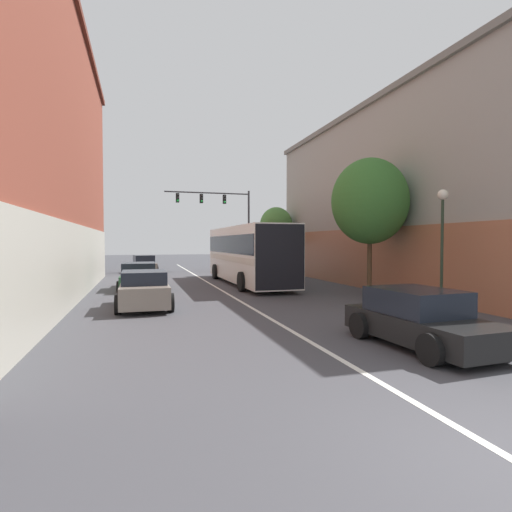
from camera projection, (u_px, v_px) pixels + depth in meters
name	position (u px, v px, depth m)	size (l,w,h in m)	color
lane_center_line	(218.00, 288.00, 21.46)	(0.14, 47.92, 0.01)	silver
building_right_storefront	(430.00, 198.00, 23.12)	(9.80, 22.40, 9.87)	#9E998E
bus	(247.00, 252.00, 23.61)	(2.81, 11.49, 3.36)	silver
hatchback_foreground	(421.00, 319.00, 9.39)	(2.19, 4.04, 1.35)	black
parked_car_left_near	(139.00, 277.00, 21.04)	(2.12, 4.41, 1.40)	#285633
parked_car_left_mid	(144.00, 264.00, 32.57)	(2.27, 4.03, 1.43)	slate
parked_car_left_far	(144.00, 290.00, 14.90)	(1.99, 3.84, 1.40)	slate
traffic_signal_gantry	(223.00, 211.00, 35.55)	(7.59, 0.36, 7.14)	#333338
street_lamp	(442.00, 232.00, 14.17)	(0.37, 0.37, 4.34)	#233323
street_tree_near	(370.00, 201.00, 17.80)	(3.48, 3.13, 6.22)	#4C3823
street_tree_far	(276.00, 226.00, 30.75)	(2.55, 2.30, 5.18)	#3D2D1E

